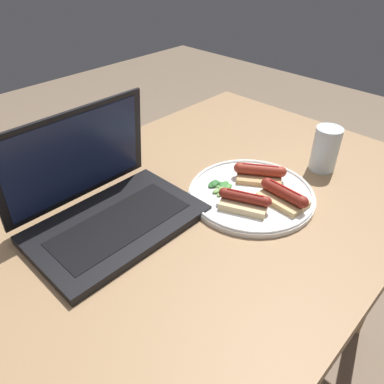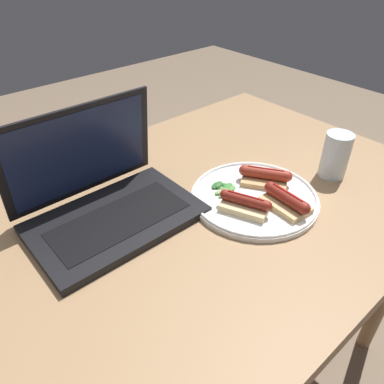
# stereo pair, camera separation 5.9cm
# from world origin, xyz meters

# --- Properties ---
(ground_plane) EXTENTS (6.00, 6.00, 0.00)m
(ground_plane) POSITION_xyz_m (0.00, 0.00, 0.00)
(ground_plane) COLOR #75604C
(desk) EXTENTS (1.32, 0.82, 0.71)m
(desk) POSITION_xyz_m (0.00, 0.00, 0.64)
(desk) COLOR #93704C
(desk) RESTS_ON ground_plane
(laptop) EXTENTS (0.35, 0.25, 0.23)m
(laptop) POSITION_xyz_m (-0.12, 0.10, 0.75)
(laptop) COLOR black
(laptop) RESTS_ON desk
(plate) EXTENTS (0.30, 0.30, 0.02)m
(plate) POSITION_xyz_m (0.17, -0.07, 0.71)
(plate) COLOR white
(plate) RESTS_ON desk
(sausage_toast_left) EXTENTS (0.12, 0.13, 0.04)m
(sausage_toast_left) POSITION_xyz_m (0.23, -0.05, 0.73)
(sausage_toast_left) COLOR tan
(sausage_toast_left) RESTS_ON plate
(sausage_toast_middle) EXTENTS (0.10, 0.12, 0.04)m
(sausage_toast_middle) POSITION_xyz_m (0.11, -0.10, 0.73)
(sausage_toast_middle) COLOR #D6B784
(sausage_toast_middle) RESTS_ON plate
(sausage_toast_right) EXTENTS (0.07, 0.12, 0.04)m
(sausage_toast_right) POSITION_xyz_m (0.18, -0.15, 0.74)
(sausage_toast_right) COLOR tan
(sausage_toast_right) RESTS_ON plate
(salad_pile) EXTENTS (0.06, 0.07, 0.01)m
(salad_pile) POSITION_xyz_m (0.13, -0.01, 0.72)
(salad_pile) COLOR #4C8E3D
(salad_pile) RESTS_ON plate
(drinking_glass) EXTENTS (0.07, 0.07, 0.12)m
(drinking_glass) POSITION_xyz_m (0.40, -0.13, 0.76)
(drinking_glass) COLOR silver
(drinking_glass) RESTS_ON desk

